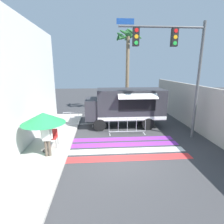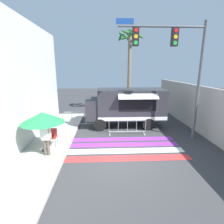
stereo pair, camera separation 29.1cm
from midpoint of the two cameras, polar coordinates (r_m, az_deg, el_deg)
name	(u,v)px [view 2 (the right image)]	position (r m, az deg, el deg)	size (l,w,h in m)	color
ground_plane	(123,158)	(8.51, 4.59, -14.65)	(60.00, 60.00, 0.00)	#38383A
sidewalk_left	(16,159)	(9.28, -27.97, -13.37)	(4.40, 16.00, 0.13)	#A8A59E
building_left_facade	(2,87)	(8.48, -31.47, 6.90)	(0.25, 16.00, 6.65)	silver
concrete_wall_right	(202,111)	(12.45, 28.00, 0.40)	(0.20, 16.00, 3.01)	#A39E93
crosswalk_painted	(121,148)	(9.46, 3.77, -11.52)	(6.40, 2.84, 0.01)	red
food_truck	(125,105)	(12.50, 4.90, 2.41)	(5.48, 2.62, 2.68)	#2D2D33
traffic_signal_pole	(175,56)	(10.41, 20.67, 16.74)	(4.74, 0.29, 6.54)	#515456
patio_umbrella	(43,118)	(8.85, -20.88, -1.71)	(2.04, 2.04, 1.96)	black
folding_chair	(52,135)	(9.77, -18.12, -7.23)	(0.46, 0.46, 0.88)	#4C4C51
vendor_person	(46,136)	(8.58, -19.96, -7.50)	(0.53, 0.22, 1.64)	brown
barricade_front	(127,126)	(11.08, 5.80, -4.66)	(2.34, 0.44, 1.09)	#B7BABF
barricade_side	(79,119)	(12.74, -10.02, -2.34)	(2.12, 0.44, 1.09)	#B7BABF
palm_tree	(129,54)	(16.41, 6.22, 18.40)	(2.35, 2.29, 7.39)	#7A664C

